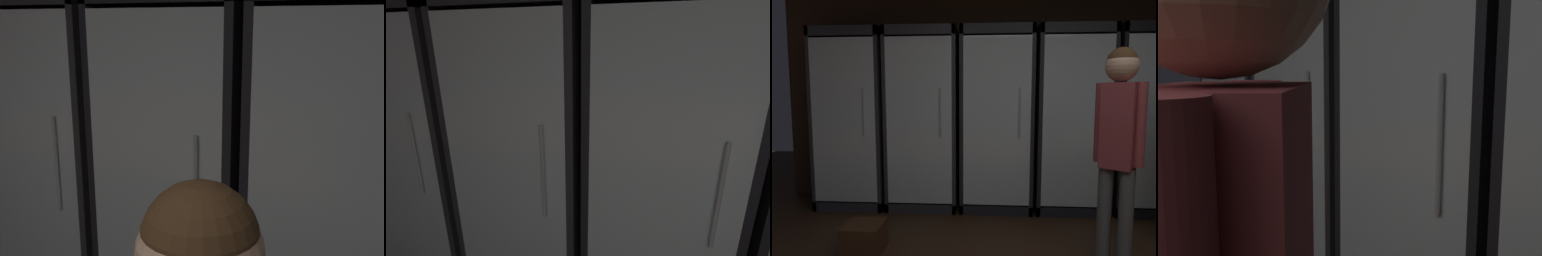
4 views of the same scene
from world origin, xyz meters
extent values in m
cube|color=#382619|center=(0.00, 3.03, 1.40)|extent=(6.00, 0.06, 2.80)
cube|color=#2B2B30|center=(-2.06, 2.96, 0.99)|extent=(0.76, 0.04, 1.97)
cube|color=#2B2B30|center=(-1.70, 2.69, 0.99)|extent=(0.04, 0.57, 1.97)
cube|color=white|center=(-2.06, 2.93, 0.99)|extent=(0.68, 0.02, 1.73)
cylinder|color=gray|center=(-1.84, 2.74, 0.23)|extent=(0.07, 0.07, 0.20)
cylinder|color=gray|center=(-1.84, 2.74, 0.37)|extent=(0.03, 0.03, 0.08)
cylinder|color=white|center=(-1.84, 2.74, 0.23)|extent=(0.08, 0.08, 0.06)
cylinder|color=brown|center=(-1.84, 2.71, 0.81)|extent=(0.06, 0.06, 0.22)
cylinder|color=brown|center=(-1.84, 2.71, 0.97)|extent=(0.02, 0.02, 0.09)
cylinder|color=#B2332D|center=(-1.84, 2.71, 0.79)|extent=(0.06, 0.06, 0.07)
cube|color=#2B2B30|center=(-1.25, 2.96, 0.99)|extent=(0.76, 0.04, 1.97)
cube|color=#2B2B30|center=(-1.62, 2.69, 0.99)|extent=(0.04, 0.57, 1.97)
cube|color=#2B2B30|center=(-0.89, 2.69, 0.99)|extent=(0.04, 0.57, 1.97)
cube|color=white|center=(-1.25, 2.93, 0.99)|extent=(0.68, 0.02, 1.73)
cube|color=silver|center=(-1.25, 2.42, 0.99)|extent=(0.68, 0.02, 1.73)
cylinder|color=#B2B2B7|center=(-1.03, 2.39, 1.08)|extent=(0.02, 0.02, 0.50)
cylinder|color=gray|center=(-1.43, 2.65, 0.41)|extent=(0.03, 0.03, 0.10)
cube|color=silver|center=(-1.25, 2.69, 0.69)|extent=(0.66, 0.49, 0.02)
cylinder|color=#194723|center=(-1.49, 2.74, 0.82)|extent=(0.07, 0.07, 0.24)
cylinder|color=#194723|center=(-1.49, 2.74, 0.98)|extent=(0.02, 0.02, 0.08)
cylinder|color=#B2332D|center=(-1.49, 2.74, 0.80)|extent=(0.07, 0.07, 0.07)
cylinder|color=gray|center=(-1.34, 2.70, 0.81)|extent=(0.06, 0.06, 0.22)
cylinder|color=gray|center=(-1.34, 2.70, 0.96)|extent=(0.02, 0.02, 0.08)
cylinder|color=tan|center=(-1.34, 2.70, 0.81)|extent=(0.07, 0.07, 0.07)
cylinder|color=#336B38|center=(-1.17, 2.70, 0.79)|extent=(0.07, 0.07, 0.19)
cylinder|color=#336B38|center=(-1.17, 2.70, 0.92)|extent=(0.02, 0.02, 0.06)
cylinder|color=white|center=(-1.17, 2.70, 0.77)|extent=(0.07, 0.07, 0.05)
cylinder|color=black|center=(-1.01, 2.66, 0.81)|extent=(0.08, 0.08, 0.21)
cylinder|color=black|center=(-1.01, 2.66, 0.95)|extent=(0.03, 0.03, 0.08)
cylinder|color=beige|center=(-1.01, 2.66, 0.81)|extent=(0.08, 0.08, 0.06)
cube|color=silver|center=(-1.25, 2.69, 1.27)|extent=(0.66, 0.49, 0.02)
cylinder|color=brown|center=(-1.48, 2.67, 1.38)|extent=(0.07, 0.07, 0.21)
cylinder|color=brown|center=(-1.48, 2.67, 1.52)|extent=(0.02, 0.02, 0.07)
cylinder|color=tan|center=(-1.48, 2.67, 1.39)|extent=(0.07, 0.07, 0.07)
cylinder|color=#9EAD99|center=(-1.26, 2.67, 1.37)|extent=(0.07, 0.07, 0.20)
cylinder|color=#9EAD99|center=(-1.26, 2.67, 1.52)|extent=(0.02, 0.02, 0.09)
cylinder|color=#B2332D|center=(-1.26, 2.67, 1.37)|extent=(0.08, 0.08, 0.07)
cylinder|color=#9EAD99|center=(-1.04, 2.69, 1.38)|extent=(0.06, 0.06, 0.21)
cylinder|color=#9EAD99|center=(-1.04, 2.69, 1.53)|extent=(0.02, 0.02, 0.08)
cylinder|color=#2D2D33|center=(-1.04, 2.69, 1.38)|extent=(0.06, 0.06, 0.08)
cube|color=black|center=(-0.45, 2.96, 0.99)|extent=(0.76, 0.04, 1.97)
cube|color=black|center=(-0.81, 2.69, 0.99)|extent=(0.04, 0.57, 1.97)
cube|color=black|center=(-0.09, 2.69, 0.99)|extent=(0.04, 0.57, 1.97)
cube|color=white|center=(-0.45, 2.93, 0.99)|extent=(0.68, 0.02, 1.73)
cube|color=silver|center=(-0.45, 2.42, 0.99)|extent=(0.68, 0.02, 1.73)
cylinder|color=#B2B2B7|center=(-0.22, 2.39, 1.08)|extent=(0.02, 0.02, 0.50)
cube|color=silver|center=(-0.45, 2.69, 0.69)|extent=(0.66, 0.49, 0.02)
cylinder|color=black|center=(-0.62, 2.72, 0.80)|extent=(0.08, 0.08, 0.19)
cylinder|color=black|center=(-0.62, 2.72, 0.93)|extent=(0.03, 0.03, 0.07)
cylinder|color=tan|center=(-0.62, 2.72, 0.78)|extent=(0.08, 0.08, 0.07)
cylinder|color=brown|center=(-0.29, 2.69, 0.79)|extent=(0.06, 0.06, 0.18)
cylinder|color=brown|center=(-0.29, 2.69, 0.93)|extent=(0.02, 0.02, 0.09)
cylinder|color=beige|center=(-0.29, 2.69, 0.78)|extent=(0.06, 0.06, 0.07)
cube|color=silver|center=(-0.45, 2.69, 1.27)|extent=(0.66, 0.49, 0.02)
cylinder|color=black|center=(-0.70, 2.69, 1.37)|extent=(0.08, 0.08, 0.19)
cylinder|color=black|center=(-0.70, 2.69, 1.49)|extent=(0.02, 0.02, 0.06)
cylinder|color=#B2332D|center=(-0.70, 2.69, 1.35)|extent=(0.08, 0.08, 0.06)
cylinder|color=brown|center=(-0.53, 2.67, 1.37)|extent=(0.07, 0.07, 0.20)
cylinder|color=brown|center=(-0.53, 2.67, 1.52)|extent=(0.02, 0.02, 0.09)
cylinder|color=beige|center=(-0.53, 2.67, 1.36)|extent=(0.07, 0.07, 0.05)
cylinder|color=brown|center=(-0.37, 2.68, 1.37)|extent=(0.08, 0.08, 0.19)
cylinder|color=brown|center=(-0.37, 2.68, 1.51)|extent=(0.03, 0.03, 0.10)
cylinder|color=tan|center=(-0.37, 2.68, 1.35)|extent=(0.08, 0.08, 0.05)
cylinder|color=gray|center=(-0.21, 2.71, 1.37)|extent=(0.06, 0.06, 0.19)
cylinder|color=gray|center=(-0.21, 2.71, 1.51)|extent=(0.02, 0.02, 0.09)
cylinder|color=beige|center=(-0.21, 2.71, 1.36)|extent=(0.07, 0.07, 0.06)
cube|color=black|center=(0.35, 2.96, 0.99)|extent=(0.76, 0.04, 1.97)
cube|color=black|center=(-0.01, 2.69, 0.99)|extent=(0.04, 0.57, 1.97)
cube|color=white|center=(0.35, 2.93, 0.99)|extent=(0.68, 0.02, 1.73)
cube|color=silver|center=(0.35, 2.42, 0.99)|extent=(0.68, 0.02, 1.73)
cylinder|color=black|center=(0.13, 2.69, 0.79)|extent=(0.02, 0.02, 0.09)
cylinder|color=#9EAD99|center=(0.34, 2.73, 0.84)|extent=(0.02, 0.02, 0.08)
cube|color=silver|center=(0.35, 2.69, 0.98)|extent=(0.66, 0.49, 0.02)
cylinder|color=#9EAD99|center=(0.10, 2.68, 1.08)|extent=(0.07, 0.07, 0.18)
cylinder|color=#9EAD99|center=(0.10, 2.68, 1.20)|extent=(0.03, 0.03, 0.07)
cylinder|color=white|center=(0.10, 2.68, 1.06)|extent=(0.08, 0.08, 0.06)
cylinder|color=#336B38|center=(0.26, 2.73, 1.08)|extent=(0.07, 0.07, 0.18)
cylinder|color=#336B38|center=(0.26, 2.73, 1.22)|extent=(0.03, 0.03, 0.09)
cylinder|color=white|center=(0.26, 2.73, 1.09)|extent=(0.07, 0.07, 0.07)
cylinder|color=#194723|center=(0.43, 2.73, 1.09)|extent=(0.07, 0.07, 0.21)
cylinder|color=#194723|center=(0.43, 2.73, 1.23)|extent=(0.03, 0.03, 0.06)
cylinder|color=white|center=(0.43, 2.73, 1.09)|extent=(0.07, 0.07, 0.06)
cube|color=silver|center=(0.35, 2.69, 1.41)|extent=(0.66, 0.49, 0.02)
cylinder|color=gray|center=(0.19, 2.68, 1.54)|extent=(0.06, 0.06, 0.23)
cylinder|color=gray|center=(0.19, 2.68, 1.69)|extent=(0.02, 0.02, 0.07)
cylinder|color=tan|center=(0.19, 2.68, 1.51)|extent=(0.07, 0.07, 0.07)
sphere|color=tan|center=(0.32, 1.37, 1.45)|extent=(0.21, 0.21, 0.21)
sphere|color=#472D19|center=(0.32, 1.37, 1.47)|extent=(0.19, 0.19, 0.19)
camera|label=1|loc=(0.61, 0.80, 1.81)|focal=41.85mm
camera|label=2|loc=(-0.51, 1.27, 1.71)|focal=25.23mm
camera|label=3|loc=(-0.58, -0.77, 1.25)|focal=29.28mm
camera|label=4|loc=(0.68, 1.22, 1.36)|focal=39.52mm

